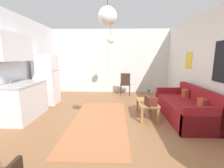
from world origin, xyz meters
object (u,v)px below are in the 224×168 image
Objects in this scene: bamboo_vase at (149,94)px; coffee_table at (147,104)px; accent_chair at (125,83)px; pendant_lamp_far at (111,40)px; refrigerator at (47,80)px; handbag at (151,101)px; pendant_lamp_near at (108,16)px; couch at (186,108)px.

coffee_table is at bearing -108.43° from bamboo_vase.
accent_chair is (-0.43, 2.33, 0.15)m from coffee_table.
pendant_lamp_far is at bearing 125.09° from coffee_table.
refrigerator reaches higher than bamboo_vase.
handbag is 2.67m from accent_chair.
coffee_table is 1.87× the size of bamboo_vase.
pendant_lamp_near is 0.96× the size of pendant_lamp_far.
couch is 3.10m from pendant_lamp_far.
pendant_lamp_near is (-1.92, -1.27, 1.90)m from couch.
accent_chair reaches higher than coffee_table.
couch is 2.99m from pendant_lamp_near.
refrigerator is (-3.15, 1.39, 0.29)m from handbag.
refrigerator is (-3.22, 0.78, 0.27)m from bamboo_vase.
pendant_lamp_near is at bearing -88.80° from pendant_lamp_far.
accent_chair is 1.29× the size of pendant_lamp_near.
refrigerator is 2.98m from accent_chair.
handbag is at bearing -84.97° from coffee_table.
pendant_lamp_near is (-1.04, -1.66, 1.63)m from bamboo_vase.
couch is at bearing 33.48° from pendant_lamp_near.
accent_chair reaches higher than couch.
couch reaches higher than coffee_table.
accent_chair reaches higher than bamboo_vase.
pendant_lamp_far is at bearing 142.77° from couch.
pendant_lamp_far reaches higher than coffee_table.
handbag is 0.45× the size of pendant_lamp_near.
couch is 2.20× the size of coffee_table.
bamboo_vase is at bearing -13.54° from refrigerator.
refrigerator is at bearing 164.16° from couch.
pendant_lamp_far is at bearing 134.57° from bamboo_vase.
pendant_lamp_far is (-1.00, 1.42, 1.77)m from coffee_table.
handbag is at bearing -23.79° from refrigerator.
pendant_lamp_far is at bearing 9.12° from refrigerator.
refrigerator is 1.79× the size of accent_chair.
pendant_lamp_near is (-0.51, -3.68, 1.67)m from accent_chair.
bamboo_vase is 1.48× the size of handbag.
coffee_table is 2.45m from pendant_lamp_near.
accent_chair is at bearing 58.05° from pendant_lamp_far.
pendant_lamp_near reaches higher than refrigerator.
pendant_lamp_far is (-1.98, 1.50, 1.85)m from couch.
bamboo_vase is 0.67× the size of pendant_lamp_near.
coffee_table is 2.77× the size of handbag.
pendant_lamp_far is (-0.56, -0.91, 1.62)m from accent_chair.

